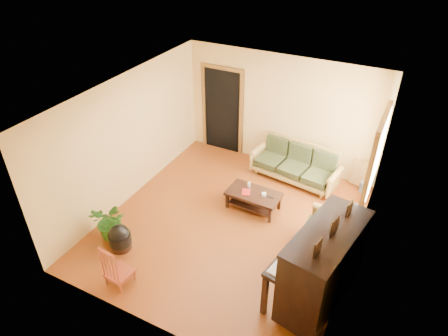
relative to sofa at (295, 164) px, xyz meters
The scene contains 16 objects.
floor 2.10m from the sofa, 106.49° to the right, with size 5.00×5.00×0.00m, color #5F280C.
doorway 2.18m from the sofa, 166.10° to the left, with size 1.08×0.16×2.05m, color black.
window 2.07m from the sofa, 22.60° to the right, with size 0.12×1.36×1.46m, color white.
sofa is the anchor object (origin of this frame).
coffee_table 1.41m from the sofa, 106.30° to the right, with size 1.05×0.57×0.38m, color black.
armchair 2.19m from the sofa, 57.83° to the right, with size 0.88×0.93×0.93m, color #A5823C.
piano 3.29m from the sofa, 64.77° to the right, with size 0.95×1.61×1.43m, color black.
footstool 4.01m from the sofa, 120.64° to the right, with size 0.39×0.39×0.38m, color black.
red_chair 4.34m from the sofa, 110.83° to the right, with size 0.38×0.41×0.81m, color maroon.
leaning_frame 1.43m from the sofa, 17.26° to the left, with size 0.48×0.11×0.64m, color #B7853D.
ceramic_crock 1.54m from the sofa, ahead, with size 0.18×0.18×0.23m, color #325597.
potted_plant 4.05m from the sofa, 125.63° to the right, with size 0.65×0.57×0.73m, color #29611B.
book 1.55m from the sofa, 112.84° to the right, with size 0.17×0.23×0.02m, color #A31A15.
candle 1.32m from the sofa, 114.93° to the right, with size 0.06×0.06×0.11m, color white.
glass_jar 1.34m from the sofa, 97.39° to the right, with size 0.09×0.09×0.06m, color white.
remote 1.32m from the sofa, 91.93° to the right, with size 0.14×0.04×0.01m, color black.
Camera 1 is at (2.55, -5.24, 5.14)m, focal length 32.00 mm.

